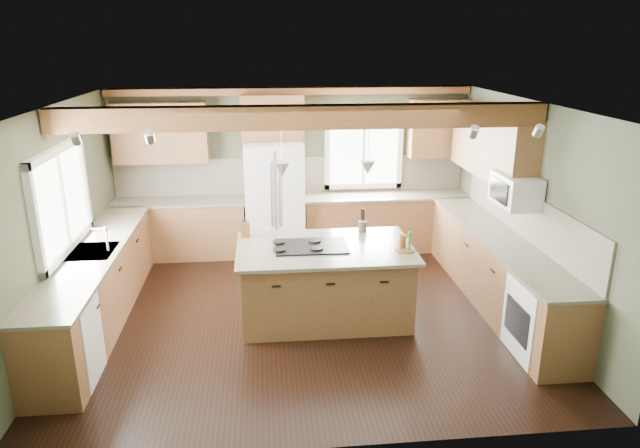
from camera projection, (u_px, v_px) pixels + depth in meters
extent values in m
plane|color=black|center=(305.00, 313.00, 7.20)|extent=(5.60, 5.60, 0.00)
plane|color=silver|center=(303.00, 105.00, 6.39)|extent=(5.60, 5.60, 0.00)
plane|color=#404632|center=(292.00, 169.00, 9.16)|extent=(5.60, 0.00, 5.60)
plane|color=#404632|center=(60.00, 222.00, 6.52)|extent=(0.00, 5.00, 5.00)
plane|color=#404632|center=(529.00, 208.00, 7.06)|extent=(0.00, 5.00, 5.00)
cube|color=brown|center=(303.00, 117.00, 6.36)|extent=(5.55, 0.26, 0.26)
cube|color=brown|center=(291.00, 91.00, 8.68)|extent=(5.55, 0.20, 0.10)
cube|color=brown|center=(292.00, 175.00, 9.17)|extent=(5.58, 0.03, 0.58)
cube|color=brown|center=(525.00, 214.00, 7.14)|extent=(0.03, 3.70, 0.58)
cube|color=brown|center=(181.00, 230.00, 8.97)|extent=(2.02, 0.60, 0.88)
cube|color=#4F493A|center=(178.00, 201.00, 8.83)|extent=(2.06, 0.64, 0.04)
cube|color=brown|center=(385.00, 223.00, 9.28)|extent=(2.62, 0.60, 0.88)
cube|color=#4F493A|center=(386.00, 196.00, 9.14)|extent=(2.66, 0.64, 0.04)
cube|color=brown|center=(97.00, 288.00, 6.87)|extent=(0.60, 3.70, 0.88)
cube|color=#4F493A|center=(93.00, 253.00, 6.73)|extent=(0.64, 3.74, 0.04)
cube|color=brown|center=(497.00, 272.00, 7.35)|extent=(0.60, 3.70, 0.88)
cube|color=#4F493A|center=(501.00, 238.00, 7.21)|extent=(0.64, 3.74, 0.04)
cube|color=brown|center=(161.00, 133.00, 8.60)|extent=(1.40, 0.35, 0.90)
cube|color=brown|center=(272.00, 118.00, 8.70)|extent=(0.96, 0.35, 0.70)
cube|color=brown|center=(492.00, 144.00, 7.70)|extent=(0.35, 2.20, 0.90)
cube|color=brown|center=(437.00, 128.00, 9.01)|extent=(0.90, 0.35, 0.90)
cube|color=white|center=(60.00, 200.00, 6.50)|extent=(0.04, 1.60, 1.05)
cube|color=white|center=(363.00, 153.00, 9.17)|extent=(1.10, 0.04, 1.00)
cube|color=#262628|center=(93.00, 252.00, 6.72)|extent=(0.50, 0.65, 0.03)
cylinder|color=#B2B2B7|center=(107.00, 240.00, 6.70)|extent=(0.02, 0.02, 0.28)
cube|color=white|center=(63.00, 343.00, 5.64)|extent=(0.60, 0.60, 0.84)
cube|color=white|center=(544.00, 320.00, 6.12)|extent=(0.60, 0.72, 0.84)
cube|color=white|center=(516.00, 190.00, 6.92)|extent=(0.40, 0.70, 0.38)
cone|color=#B2B2B7|center=(282.00, 169.00, 6.52)|extent=(0.18, 0.18, 0.16)
cone|color=#B2B2B7|center=(368.00, 168.00, 6.61)|extent=(0.18, 0.18, 0.16)
cube|color=white|center=(275.00, 200.00, 8.89)|extent=(0.90, 0.74, 1.80)
cube|color=brown|center=(325.00, 283.00, 7.01)|extent=(1.99, 1.22, 0.88)
cube|color=#4F493A|center=(325.00, 248.00, 6.87)|extent=(2.12, 1.35, 0.04)
cube|color=black|center=(311.00, 246.00, 6.84)|extent=(0.86, 0.58, 0.02)
cube|color=brown|center=(245.00, 230.00, 7.17)|extent=(0.12, 0.09, 0.19)
cylinder|color=#483D39|center=(362.00, 227.00, 7.36)|extent=(0.12, 0.12, 0.14)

